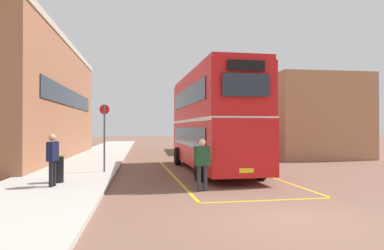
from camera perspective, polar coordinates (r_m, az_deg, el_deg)
ground_plane at (r=22.36m, az=0.45°, el=-5.90°), size 135.60×135.60×0.00m
sidewalk_left at (r=24.70m, az=-15.56°, el=-5.21°), size 4.00×57.60×0.14m
brick_building_left at (r=25.72m, az=-25.63°, el=3.60°), size 6.02×19.34×7.83m
depot_building_right at (r=31.84m, az=14.08°, el=0.93°), size 6.48×17.60×5.79m
double_decker_bus at (r=17.03m, az=3.29°, el=0.88°), size 3.10×10.14×4.75m
single_deck_bus at (r=31.22m, az=1.88°, el=-1.36°), size 2.86×9.18×3.02m
pedestrian_boarding at (r=11.65m, az=1.69°, el=-5.84°), size 0.58×0.32×1.75m
pedestrian_waiting_near at (r=12.62m, az=-21.84°, el=-4.70°), size 0.31×0.58×1.76m
litter_bin at (r=13.54m, az=-21.17°, el=-6.69°), size 0.47×0.47×0.98m
bus_stop_sign at (r=16.17m, az=-14.13°, el=-1.08°), size 0.44×0.08×3.02m
bay_marking_yellow at (r=15.33m, az=4.84°, el=-8.37°), size 4.66×12.22×0.01m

